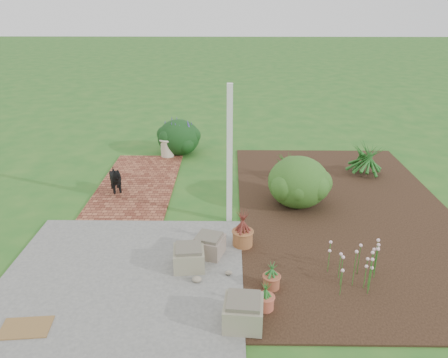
{
  "coord_description": "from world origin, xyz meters",
  "views": [
    {
      "loc": [
        0.3,
        -6.97,
        3.79
      ],
      "look_at": [
        0.2,
        0.4,
        0.7
      ],
      "focal_mm": 35.0,
      "sensor_mm": 36.0,
      "label": 1
    }
  ],
  "objects_px": {
    "stone_trough_near": "(243,313)",
    "evergreen_shrub": "(298,181)",
    "cream_ceramic_urn": "(167,148)",
    "black_dog": "(116,178)"
  },
  "relations": [
    {
      "from": "stone_trough_near",
      "to": "evergreen_shrub",
      "type": "distance_m",
      "value": 3.62
    },
    {
      "from": "stone_trough_near",
      "to": "black_dog",
      "type": "bearing_deg",
      "value": 122.62
    },
    {
      "from": "black_dog",
      "to": "evergreen_shrub",
      "type": "distance_m",
      "value": 3.71
    },
    {
      "from": "cream_ceramic_urn",
      "to": "evergreen_shrub",
      "type": "distance_m",
      "value": 3.99
    },
    {
      "from": "stone_trough_near",
      "to": "evergreen_shrub",
      "type": "bearing_deg",
      "value": 71.51
    },
    {
      "from": "evergreen_shrub",
      "to": "black_dog",
      "type": "bearing_deg",
      "value": 171.9
    },
    {
      "from": "evergreen_shrub",
      "to": "cream_ceramic_urn",
      "type": "bearing_deg",
      "value": 136.77
    },
    {
      "from": "cream_ceramic_urn",
      "to": "evergreen_shrub",
      "type": "height_order",
      "value": "evergreen_shrub"
    },
    {
      "from": "cream_ceramic_urn",
      "to": "evergreen_shrub",
      "type": "bearing_deg",
      "value": -43.23
    },
    {
      "from": "cream_ceramic_urn",
      "to": "stone_trough_near",
      "type": "bearing_deg",
      "value": -74.06
    }
  ]
}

